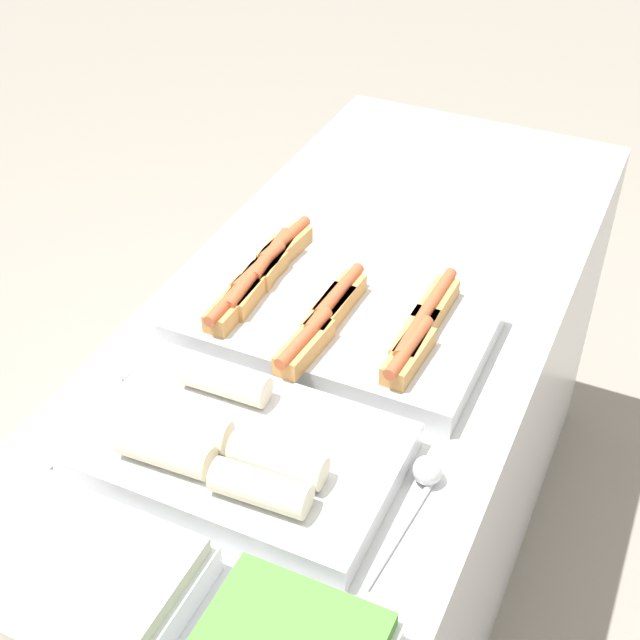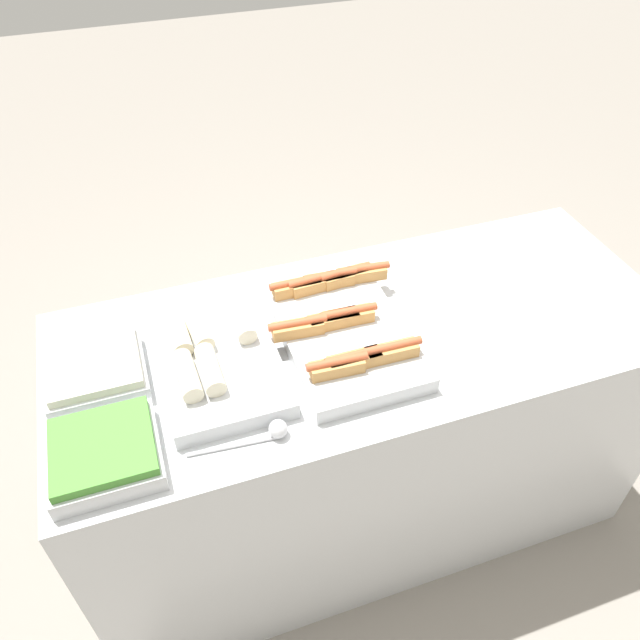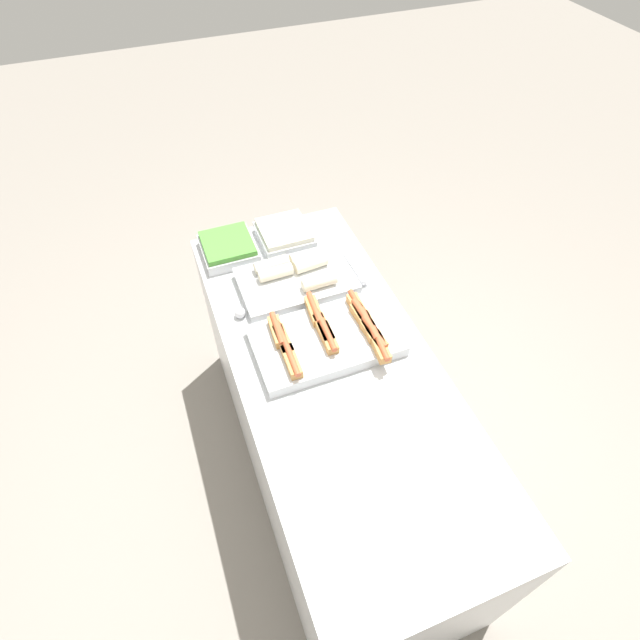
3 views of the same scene
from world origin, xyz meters
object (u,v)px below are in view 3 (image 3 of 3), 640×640
tray_hotdogs (328,338)px  tray_side_front (228,248)px  serving_spoon_near (239,310)px  tray_wraps (296,279)px  serving_spoon_far (361,278)px  tray_side_back (284,234)px

tray_hotdogs → tray_side_front: tray_hotdogs is taller
serving_spoon_near → tray_wraps: bearing=105.0°
tray_side_front → serving_spoon_far: 0.62m
tray_side_front → serving_spoon_near: bearing=-7.8°
serving_spoon_far → serving_spoon_near: bearing=-90.3°
tray_side_back → serving_spoon_near: tray_side_back is taller
tray_wraps → tray_side_back: 0.30m
tray_side_back → tray_hotdogs: bearing=-3.5°
tray_hotdogs → tray_wraps: 0.35m
tray_hotdogs → tray_side_front: 0.69m
tray_hotdogs → serving_spoon_far: bearing=136.4°
tray_side_front → tray_side_back: same height
serving_spoon_near → serving_spoon_far: bearing=89.7°
serving_spoon_near → serving_spoon_far: 0.54m
tray_wraps → serving_spoon_near: tray_wraps is taller
serving_spoon_near → tray_side_back: bearing=139.5°
serving_spoon_near → serving_spoon_far: same height
tray_side_front → serving_spoon_far: bearing=52.5°
serving_spoon_near → tray_side_front: bearing=172.2°
tray_hotdogs → tray_side_front: (-0.65, -0.23, -0.00)m
tray_side_front → tray_hotdogs: bearing=19.2°
tray_wraps → tray_side_back: size_ratio=1.95×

